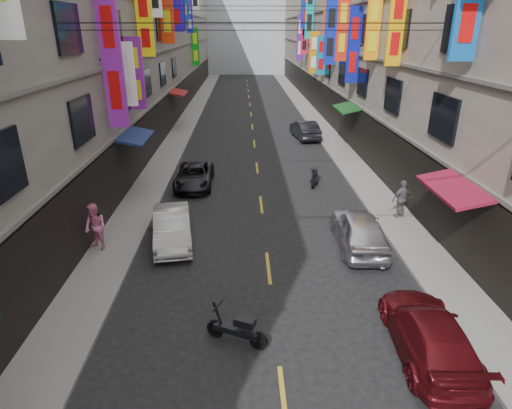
{
  "coord_description": "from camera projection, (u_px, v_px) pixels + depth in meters",
  "views": [
    {
      "loc": [
        -0.88,
        4.6,
        8.0
      ],
      "look_at": [
        -0.58,
        13.79,
        4.21
      ],
      "focal_mm": 30.0,
      "sensor_mm": 36.0,
      "label": 1
    }
  ],
  "objects": [
    {
      "name": "building_row_right",
      "position": [
        401.0,
        9.0,
        34.38
      ],
      "size": [
        10.14,
        90.0,
        19.0
      ],
      "color": "#AFA192",
      "rests_on": "ground"
    },
    {
      "name": "overhead_cables",
      "position": [
        257.0,
        13.0,
        23.19
      ],
      "size": [
        14.0,
        38.04,
        1.24
      ],
      "color": "black",
      "rests_on": "ground"
    },
    {
      "name": "car_right_near",
      "position": [
        429.0,
        333.0,
        11.15
      ],
      "size": [
        2.03,
        4.48,
        1.27
      ],
      "primitive_type": "imported",
      "rotation": [
        0.0,
        0.0,
        3.09
      ],
      "color": "maroon",
      "rests_on": "ground"
    },
    {
      "name": "car_left_far",
      "position": [
        194.0,
        176.0,
        23.25
      ],
      "size": [
        1.95,
        4.22,
        1.17
      ],
      "primitive_type": "imported",
      "rotation": [
        0.0,
        0.0,
        -0.0
      ],
      "color": "black",
      "rests_on": "ground"
    },
    {
      "name": "street_awnings",
      "position": [
        235.0,
        135.0,
        21.67
      ],
      "size": [
        13.99,
        35.2,
        0.41
      ],
      "color": "#124522",
      "rests_on": "ground"
    },
    {
      "name": "haze_block",
      "position": [
        246.0,
        11.0,
        79.65
      ],
      "size": [
        18.0,
        8.0,
        22.0
      ],
      "primitive_type": "cube",
      "color": "#A4ACB7",
      "rests_on": "ground"
    },
    {
      "name": "pedestrian_rfar",
      "position": [
        402.0,
        199.0,
        18.99
      ],
      "size": [
        1.15,
        0.87,
        1.74
      ],
      "primitive_type": "imported",
      "rotation": [
        0.0,
        0.0,
        3.46
      ],
      "color": "slate",
      "rests_on": "sidewalk_right"
    },
    {
      "name": "building_row_left",
      "position": [
        100.0,
        8.0,
        33.67
      ],
      "size": [
        10.14,
        90.0,
        19.0
      ],
      "color": "gray",
      "rests_on": "ground"
    },
    {
      "name": "car_right_far",
      "position": [
        305.0,
        130.0,
        33.36
      ],
      "size": [
        2.03,
        4.42,
        1.41
      ],
      "primitive_type": "imported",
      "rotation": [
        0.0,
        0.0,
        3.27
      ],
      "color": "#23232A",
      "rests_on": "ground"
    },
    {
      "name": "shop_signage",
      "position": [
        255.0,
        10.0,
        27.94
      ],
      "size": [
        14.0,
        55.0,
        11.5
      ],
      "color": "#0F3DB5",
      "rests_on": "ground"
    },
    {
      "name": "sidewalk_right",
      "position": [
        320.0,
        126.0,
        37.79
      ],
      "size": [
        2.0,
        90.0,
        0.12
      ],
      "primitive_type": "cube",
      "color": "slate",
      "rests_on": "ground"
    },
    {
      "name": "sidewalk_left",
      "position": [
        184.0,
        127.0,
        37.44
      ],
      "size": [
        2.0,
        90.0,
        0.12
      ],
      "primitive_type": "cube",
      "color": "slate",
      "rests_on": "ground"
    },
    {
      "name": "car_right_mid",
      "position": [
        359.0,
        229.0,
        16.71
      ],
      "size": [
        1.93,
        4.39,
        1.47
      ],
      "primitive_type": "imported",
      "rotation": [
        0.0,
        0.0,
        3.1
      ],
      "color": "silver",
      "rests_on": "ground"
    },
    {
      "name": "pedestrian_lfar",
      "position": [
        95.0,
        227.0,
        16.17
      ],
      "size": [
        1.09,
        1.01,
        1.85
      ],
      "primitive_type": "imported",
      "rotation": [
        0.0,
        0.0,
        -0.58
      ],
      "color": "pink",
      "rests_on": "sidewalk_left"
    },
    {
      "name": "car_left_mid",
      "position": [
        172.0,
        227.0,
        17.07
      ],
      "size": [
        2.03,
        4.21,
        1.33
      ],
      "primitive_type": "imported",
      "rotation": [
        0.0,
        0.0,
        0.16
      ],
      "color": "silver",
      "rests_on": "ground"
    },
    {
      "name": "lane_markings",
      "position": [
        253.0,
        135.0,
        34.86
      ],
      "size": [
        0.12,
        80.2,
        0.01
      ],
      "color": "gold",
      "rests_on": "ground"
    },
    {
      "name": "scooter_far_right",
      "position": [
        314.0,
        177.0,
        23.56
      ],
      "size": [
        0.7,
        1.77,
        1.14
      ],
      "rotation": [
        0.0,
        0.0,
        2.89
      ],
      "color": "black",
      "rests_on": "ground"
    },
    {
      "name": "scooter_crossing",
      "position": [
        238.0,
        329.0,
        11.62
      ],
      "size": [
        1.68,
        0.9,
        1.14
      ],
      "rotation": [
        0.0,
        0.0,
        1.14
      ],
      "color": "black",
      "rests_on": "ground"
    }
  ]
}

